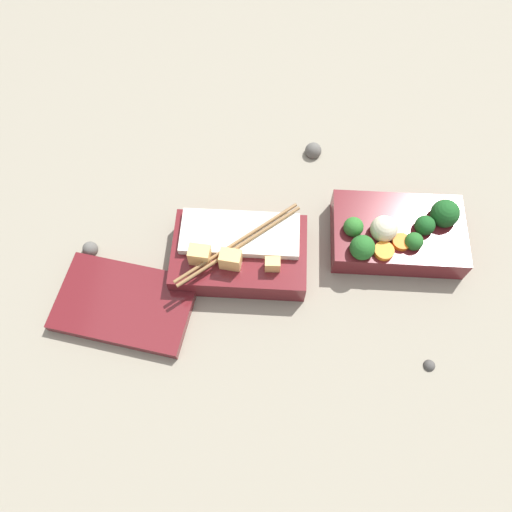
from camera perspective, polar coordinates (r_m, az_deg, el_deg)
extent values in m
plane|color=gray|center=(0.77, 7.61, 0.39)|extent=(3.00, 3.00, 0.00)
cube|color=maroon|center=(0.79, 15.81, 2.45)|extent=(0.20, 0.12, 0.04)
sphere|color=#236023|center=(0.73, 12.06, 0.95)|extent=(0.04, 0.04, 0.04)
sphere|color=#19511E|center=(0.79, 20.78, 4.56)|extent=(0.04, 0.04, 0.04)
sphere|color=#2D7028|center=(0.74, 11.07, 3.28)|extent=(0.03, 0.03, 0.03)
sphere|color=#236023|center=(0.76, 17.58, 1.89)|extent=(0.03, 0.03, 0.03)
sphere|color=#19511E|center=(0.77, 18.74, 3.32)|extent=(0.03, 0.03, 0.03)
cylinder|color=orange|center=(0.74, 14.41, 0.56)|extent=(0.03, 0.03, 0.01)
cylinder|color=orange|center=(0.75, 16.27, 1.69)|extent=(0.03, 0.03, 0.01)
cylinder|color=orange|center=(0.80, 20.78, 5.14)|extent=(0.04, 0.04, 0.01)
sphere|color=beige|center=(0.75, 14.41, 3.02)|extent=(0.04, 0.04, 0.04)
cube|color=maroon|center=(0.74, -1.90, 0.14)|extent=(0.20, 0.12, 0.04)
cube|color=silver|center=(0.73, -1.82, 2.90)|extent=(0.17, 0.07, 0.01)
cube|color=#EAB266|center=(0.70, 1.90, -0.95)|extent=(0.02, 0.02, 0.02)
cube|color=#EAB266|center=(0.70, -2.94, -0.39)|extent=(0.03, 0.02, 0.03)
cube|color=#EAB266|center=(0.71, -6.45, 0.12)|extent=(0.03, 0.02, 0.03)
cylinder|color=olive|center=(0.71, -2.14, 1.62)|extent=(0.17, 0.14, 0.01)
cylinder|color=olive|center=(0.71, -1.82, 1.22)|extent=(0.17, 0.14, 0.01)
cube|color=maroon|center=(0.75, -14.76, -5.29)|extent=(0.21, 0.15, 0.02)
sphere|color=#595651|center=(0.87, 6.55, 11.87)|extent=(0.03, 0.03, 0.03)
sphere|color=#474442|center=(0.74, 19.26, -11.67)|extent=(0.02, 0.02, 0.02)
sphere|color=#595651|center=(0.80, -18.41, 0.75)|extent=(0.02, 0.02, 0.02)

